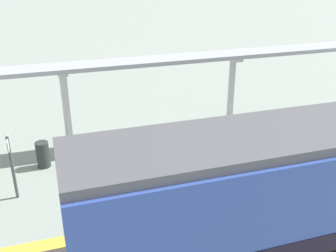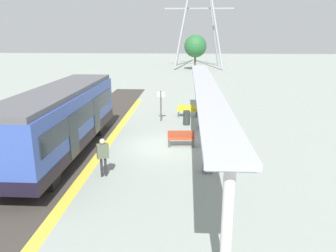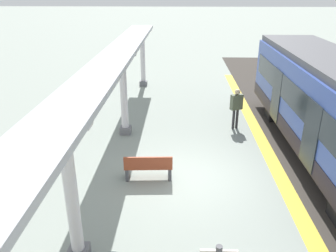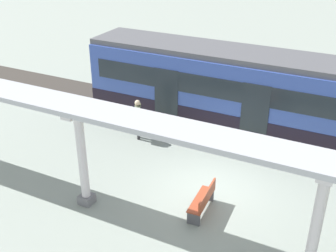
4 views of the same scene
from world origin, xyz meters
name	(u,v)px [view 1 (image 1 of 4)]	position (x,y,z in m)	size (l,w,h in m)	color
ground_plane	(177,168)	(0.00, 0.00, 0.00)	(176.00, 176.00, 0.00)	gray
tactile_edge_strip	(207,213)	(-2.85, 0.00, 0.00)	(0.48, 26.79, 0.01)	gold
train_near_carriage	(293,185)	(-4.68, -1.58, 1.83)	(2.65, 11.61, 3.48)	#344EA4
canopy_pillar_second	(231,94)	(2.64, -3.38, 1.70)	(1.10, 0.44, 3.35)	slate
canopy_pillar_third	(67,112)	(2.64, 3.61, 1.70)	(1.10, 0.44, 3.35)	slate
canopy_beam	(159,60)	(2.64, -0.14, 3.43)	(1.20, 21.71, 0.16)	#A8AAB2
bench_near_end	(161,143)	(1.37, 0.19, 0.44)	(1.52, 0.53, 0.86)	#963E24
trash_bin	(43,155)	(1.66, 4.66, 0.50)	(0.48, 0.48, 0.99)	#2A322F
platform_info_sign	(11,162)	(-0.19, 5.56, 1.33)	(0.56, 0.10, 2.20)	#4C4C51
passenger_waiting_near_edge	(308,150)	(-1.95, -4.10, 1.09)	(0.55, 0.42, 1.74)	#28262B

